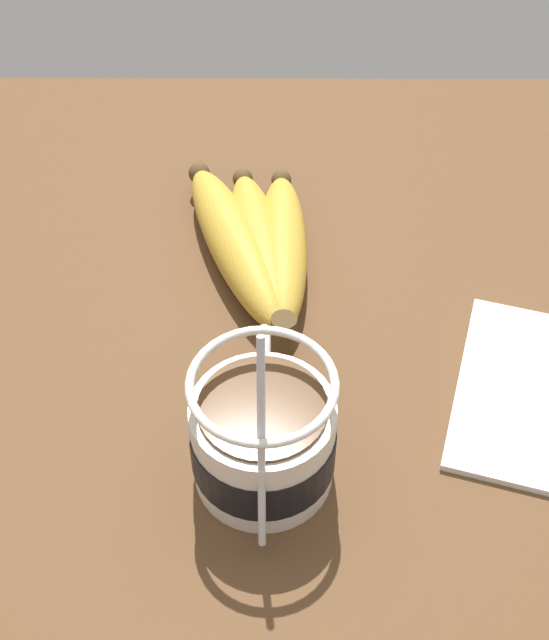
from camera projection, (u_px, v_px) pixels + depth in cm
name	position (u px, v px, depth cm)	size (l,w,h in cm)	color
table	(258.00, 429.00, 66.54)	(90.39, 90.39, 3.47)	brown
coffee_mug	(263.00, 437.00, 59.00)	(15.06, 9.76, 16.13)	white
banana_bunch	(257.00, 246.00, 74.61)	(22.25, 11.78, 4.42)	#4C381E
napkin	(537.00, 395.00, 66.12)	(19.48, 16.06, 0.60)	white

